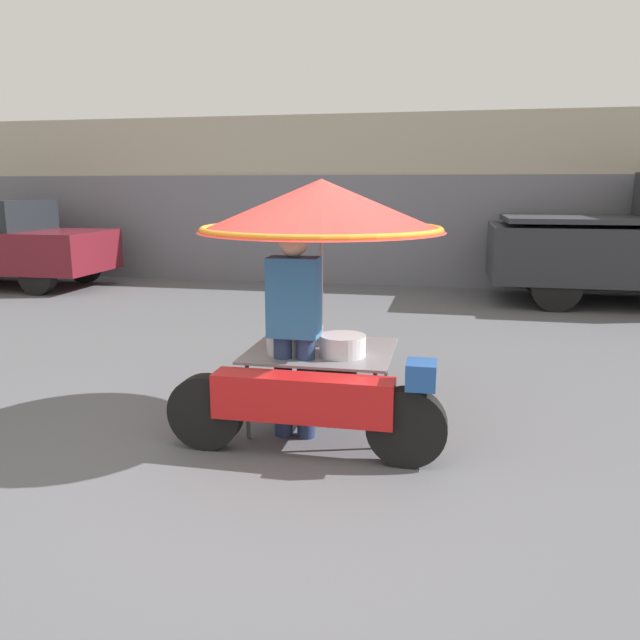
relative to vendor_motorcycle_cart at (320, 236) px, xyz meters
The scene contains 4 objects.
ground_plane 1.69m from the vendor_motorcycle_cart, 94.43° to the right, with size 36.00×36.00×0.00m, color #56565B.
shopfront_building 8.46m from the vendor_motorcycle_cart, 90.37° to the left, with size 28.00×2.06×3.24m.
vendor_motorcycle_cart is the anchor object (origin of this frame).
vendor_person 0.69m from the vendor_motorcycle_cart, 122.56° to the right, with size 0.38×0.22×1.61m.
Camera 1 is at (1.01, -3.94, 1.90)m, focal length 35.00 mm.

